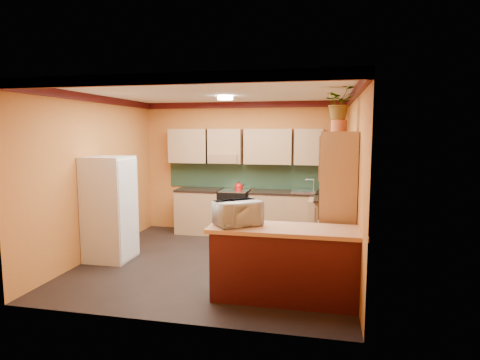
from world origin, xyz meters
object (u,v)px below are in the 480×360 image
base_cabinets_back (265,214)px  microwave (238,213)px  pantry (337,207)px  breakfast_bar (285,266)px  fridge (109,209)px  stove (234,212)px

base_cabinets_back → microwave: (0.11, -3.03, 0.64)m
pantry → microwave: size_ratio=3.81×
pantry → breakfast_bar: pantry is taller
base_cabinets_back → fridge: size_ratio=2.15×
stove → pantry: size_ratio=0.43×
breakfast_bar → microwave: size_ratio=3.27×
pantry → breakfast_bar: (-0.63, -0.89, -0.61)m
fridge → microwave: size_ratio=3.08×
base_cabinets_back → breakfast_bar: bearing=-76.8°
base_cabinets_back → microwave: 3.10m
base_cabinets_back → microwave: microwave is taller
base_cabinets_back → stove: 0.63m
stove → breakfast_bar: size_ratio=0.51×
fridge → breakfast_bar: size_ratio=0.94×
base_cabinets_back → fridge: bearing=-138.2°
base_cabinets_back → microwave: bearing=-87.9°
base_cabinets_back → fridge: 3.05m
fridge → base_cabinets_back: bearing=41.8°
fridge → pantry: size_ratio=0.81×
breakfast_bar → microwave: (-0.60, 0.00, 0.64)m
microwave → pantry: bearing=-2.7°
breakfast_bar → fridge: bearing=161.1°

